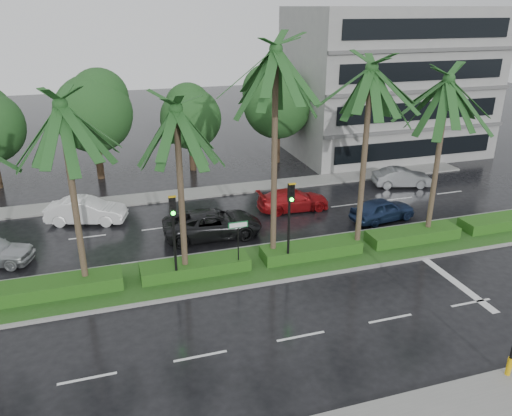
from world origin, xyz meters
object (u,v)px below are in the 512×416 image
object	(u,v)px
street_sign	(238,234)
car_red	(293,200)
car_white	(86,211)
car_grey	(402,178)
car_darkgrey	(213,224)
car_blue	(382,210)
signal_median_left	(174,226)

from	to	relation	value
street_sign	car_red	xyz separation A→B (m)	(5.50, 6.87, -1.46)
car_white	street_sign	bearing A→B (deg)	-124.69
car_red	car_grey	size ratio (longest dim) A/B	1.12
car_darkgrey	car_grey	bearing A→B (deg)	-72.63
car_white	car_blue	size ratio (longest dim) A/B	1.13
signal_median_left	car_red	distance (m)	11.29
car_white	car_darkgrey	world-z (taller)	car_darkgrey
car_red	signal_median_left	bearing A→B (deg)	131.31
street_sign	car_grey	distance (m)	16.94
street_sign	car_darkgrey	xyz separation A→B (m)	(-0.24, 4.54, -1.36)
car_white	car_darkgrey	bearing A→B (deg)	-105.01
car_blue	car_white	bearing A→B (deg)	64.86
street_sign	car_grey	xyz separation A→B (m)	(14.50, 8.64, -1.45)
car_red	car_darkgrey	bearing A→B (deg)	113.72
signal_median_left	car_darkgrey	size ratio (longest dim) A/B	0.79
street_sign	car_white	distance (m)	11.21
car_darkgrey	car_blue	size ratio (longest dim) A/B	1.36
car_darkgrey	car_blue	distance (m)	10.27
car_darkgrey	car_blue	bearing A→B (deg)	-92.87
street_sign	car_darkgrey	world-z (taller)	street_sign
street_sign	car_red	world-z (taller)	street_sign
signal_median_left	car_grey	size ratio (longest dim) A/B	1.07
signal_median_left	car_red	xyz separation A→B (m)	(8.50, 7.05, -2.34)
street_sign	car_red	size ratio (longest dim) A/B	0.57
car_red	car_blue	world-z (taller)	car_blue
signal_median_left	street_sign	size ratio (longest dim) A/B	1.68
signal_median_left	car_white	world-z (taller)	signal_median_left
car_blue	car_red	bearing A→B (deg)	46.01
car_white	car_red	xyz separation A→B (m)	(12.48, -1.80, -0.10)
signal_median_left	car_darkgrey	world-z (taller)	signal_median_left
street_sign	car_white	xyz separation A→B (m)	(-6.98, 8.67, -1.37)
car_blue	signal_median_left	bearing A→B (deg)	97.80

